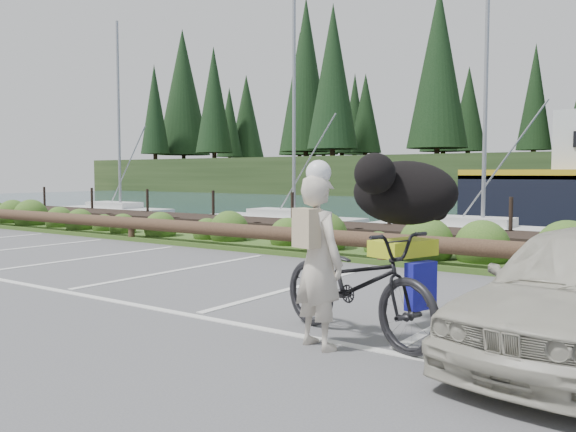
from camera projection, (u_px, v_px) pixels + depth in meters
name	position (u px, v px, depth m)	size (l,w,h in m)	color
ground	(214.00, 310.00, 7.61)	(72.00, 72.00, 0.00)	#515153
vegetation_strip	(398.00, 258.00, 11.91)	(34.00, 1.60, 0.10)	#3D5B21
log_rail	(381.00, 265.00, 11.34)	(32.00, 0.30, 0.60)	#443021
bicycle	(356.00, 284.00, 6.23)	(0.76, 2.18, 1.14)	black
cyclist	(318.00, 262.00, 5.91)	(0.62, 0.40, 1.69)	beige
dog	(404.00, 193.00, 6.59)	(1.20, 0.59, 0.69)	black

